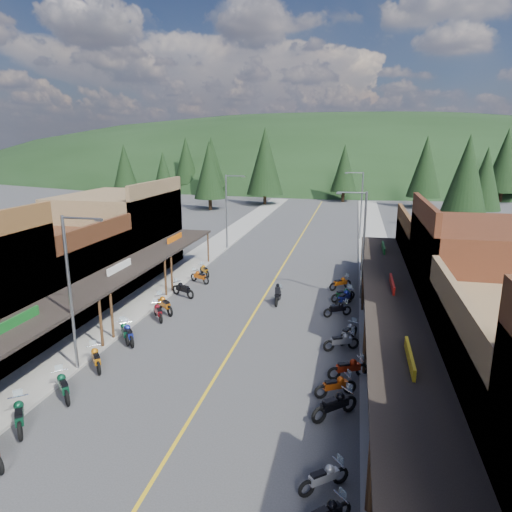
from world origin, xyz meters
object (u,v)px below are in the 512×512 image
Objects in this scene: bike_east_12 at (340,282)px; streetlight_0 at (72,287)px; streetlight_2 at (362,241)px; pedestrian_east_b at (374,263)px; bike_west_5 at (96,357)px; rider_on_bike at (278,295)px; bike_east_7 at (341,341)px; bike_west_3 at (19,414)px; bike_east_10 at (344,297)px; pine_1 at (212,162)px; bike_west_8 at (158,311)px; pine_5 at (505,160)px; bike_east_4 at (335,404)px; pine_2 at (265,161)px; bike_west_11 at (200,276)px; bike_west_7 at (125,331)px; bike_west_9 at (164,304)px; shop_west_3 at (121,233)px; bike_west_10 at (183,289)px; pine_10 at (209,170)px; bike_east_8 at (348,331)px; bike_east_6 at (348,367)px; pine_8 at (164,179)px; bike_west_6 at (129,333)px; shop_east_2 at (487,286)px; pine_0 at (125,167)px; bike_east_11 at (343,294)px; pedestrian_east_a at (401,390)px; pine_3 at (344,168)px; pine_7 at (186,161)px; bike_east_9 at (338,308)px; shop_west_2 at (53,274)px; bike_east_3 at (324,476)px; bike_east_5 at (336,385)px; pine_4 at (426,167)px; streetlight_1 at (228,208)px; bike_west_12 at (205,270)px.

streetlight_0 is at bearing -79.02° from bike_east_12.
streetlight_2 reaches higher than pedestrian_east_b.
rider_on_bike reaches higher than bike_west_5.
bike_east_7 is at bearing 21.90° from streetlight_0.
bike_east_10 is at bearing 15.49° from bike_west_3.
bike_west_8 is at bearing -75.26° from pine_1.
pine_5 is 6.06× the size of bike_east_4.
bike_west_11 is (4.09, -48.47, -7.41)m from pine_2.
bike_west_9 reaches higher than bike_west_7.
bike_west_11 is at bearing -12.64° from shop_west_3.
bike_west_3 is 1.03× the size of bike_west_10.
pine_10 reaches higher than bike_east_8.
bike_east_6 is 0.90× the size of bike_east_10.
bike_west_6 is (15.90, -42.41, -5.36)m from pine_8.
bike_west_8 is at bearing -76.07° from pine_10.
shop_east_2 is at bearing -27.91° from bike_west_6.
shop_east_2 is 21.40m from bike_west_11.
pedestrian_east_b is at bearing -5.44° from bike_west_9.
pine_0 reaches higher than shop_east_2.
bike_west_10 is 15.84m from bike_east_6.
shop_east_2 is 6.67× the size of pedestrian_east_b.
bike_west_3 is (-20.28, -12.59, -2.85)m from shop_east_2.
bike_east_11 is 14.07m from pedestrian_east_a.
shop_west_3 is 57.59m from pine_3.
pine_5 is 1.12× the size of pine_7.
bike_east_11 is at bearing -49.94° from pine_0.
pine_5 is 7.02× the size of bike_east_9.
streetlight_2 is (20.71, 6.30, 1.93)m from shop_west_2.
shop_west_2 is at bearing -127.62° from pedestrian_east_a.
bike_east_8 is at bearing -86.30° from bike_west_10.
bike_east_3 is (19.55, -13.39, -1.99)m from shop_west_2.
bike_east_7 reaches higher than bike_east_5.
bike_east_4 reaches higher than bike_west_5.
bike_east_4 is (11.93, -9.89, -0.01)m from bike_west_9.
pine_0 is 5.08× the size of bike_west_7.
bike_west_7 is at bearing -28.11° from shop_west_2.
bike_west_6 is at bearing -98.40° from pine_3.
pine_4 is (24.95, 66.00, 2.78)m from streetlight_0.
bike_east_10 is (-7.84, 4.81, -2.85)m from shop_east_2.
pine_0 is (-53.78, 60.30, 2.96)m from shop_east_2.
streetlight_2 is at bearing -45.20° from streetlight_1.
bike_west_5 is at bearing -86.63° from pine_2.
bike_east_4 is 11.75m from bike_east_9.
bike_east_10 is (23.94, -43.49, -6.11)m from pine_10.
streetlight_0 is (-20.74, -7.70, 0.94)m from shop_east_2.
bike_west_11 is at bearing -122.72° from bike_west_12.
streetlight_0 is 15.32m from bike_east_8.
pine_2 and pine_5 have the same top height.
pedestrian_east_a reaches higher than bike_east_12.
shop_west_2 is 1.36× the size of streetlight_0.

